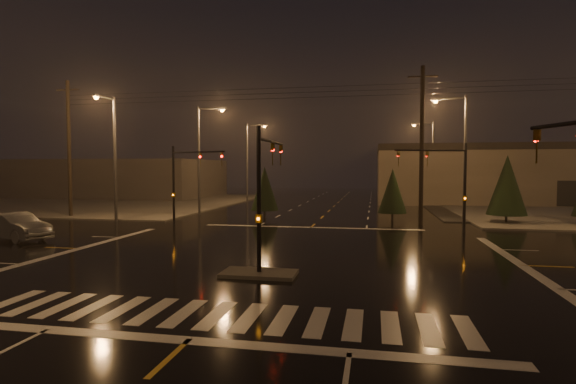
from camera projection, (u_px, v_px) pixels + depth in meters
The scene contains 21 objects.
ground at pixel (280, 256), 21.99m from camera, with size 140.00×140.00×0.00m, color black.
sidewalk_nw at pixel (98, 202), 57.10m from camera, with size 36.00×36.00×0.12m, color #46433E.
median_island at pixel (259, 273), 18.07m from camera, with size 3.00×1.60×0.15m, color #46433E.
crosswalk at pixel (216, 315), 13.17m from camera, with size 15.00×2.60×0.01m, color beige.
stop_bar_near at pixel (188, 340), 11.21m from camera, with size 16.00×0.50×0.01m, color beige.
stop_bar_far at pixel (311, 227), 32.78m from camera, with size 16.00×0.50×0.01m, color beige.
commercial_block at pixel (116, 178), 69.67m from camera, with size 30.00×18.00×5.60m, color #3E3837.
signal_mast_median at pixel (264, 182), 18.79m from camera, with size 0.25×4.59×6.00m.
signal_mast_ne at pixel (450, 176), 29.93m from camera, with size 4.84×1.86×6.00m.
signal_mast_nw at pixel (184, 175), 33.54m from camera, with size 4.84×1.86×6.00m.
streetlight_1 at pixel (202, 152), 41.46m from camera, with size 2.77×0.32×10.00m.
streetlight_2 at pixel (249, 157), 57.15m from camera, with size 2.77×0.32×10.00m.
streetlight_3 at pixel (461, 149), 35.25m from camera, with size 2.77×0.32×10.00m.
streetlight_4 at pixel (430, 156), 54.86m from camera, with size 2.77×0.32×10.00m.
streetlight_5 at pixel (112, 150), 35.69m from camera, with size 0.32×2.77×10.00m.
utility_pole_0 at pixel (69, 148), 39.58m from camera, with size 2.20×0.32×12.00m.
utility_pole_1 at pixel (422, 144), 33.88m from camera, with size 2.20×0.32×12.00m.
conifer_0 at pixel (507, 185), 34.86m from camera, with size 2.98×2.98×5.36m.
conifer_3 at pixel (265, 189), 38.65m from camera, with size 2.39×2.39×4.43m.
conifer_4 at pixel (393, 191), 36.33m from camera, with size 2.30×2.30×4.29m.
car_crossing at pixel (15, 226), 26.94m from camera, with size 1.75×5.02×1.66m, color #595D60.
Camera 1 is at (4.54, -21.32, 4.30)m, focal length 28.00 mm.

